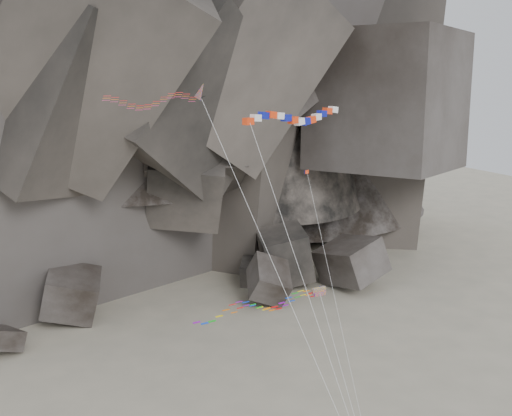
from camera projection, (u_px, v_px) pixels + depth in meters
name	position (u px, v px, depth m)	size (l,w,h in m)	color
headland	(89.00, 9.00, 108.61)	(110.00, 70.00, 84.00)	#4C453E
boulder_field	(238.00, 280.00, 91.35)	(72.89, 16.68, 10.11)	#47423F
delta_kite	(149.00, 100.00, 49.75)	(14.63, 18.11, 29.67)	red
banner_kite	(295.00, 118.00, 53.75)	(11.28, 18.58, 27.44)	red
parafoil_kite	(256.00, 305.00, 55.44)	(13.91, 16.66, 11.31)	yellow
pennant_kite	(326.00, 260.00, 52.44)	(2.93, 16.28, 22.12)	red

